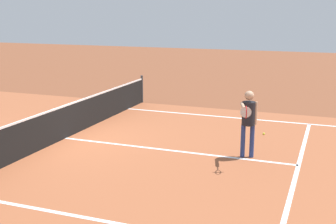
# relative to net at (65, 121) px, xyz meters

# --- Properties ---
(ground_plane) EXTENTS (60.00, 60.00, 0.00)m
(ground_plane) POSITION_rel_net_xyz_m (0.00, 0.00, -0.49)
(ground_plane) COLOR brown
(court_surface_inbounds) EXTENTS (10.62, 24.40, 0.00)m
(court_surface_inbounds) POSITION_rel_net_xyz_m (0.00, 0.00, -0.49)
(court_surface_inbounds) COLOR #9E5433
(court_surface_inbounds) RESTS_ON ground_plane
(line_sideline_right) EXTENTS (0.10, 11.89, 0.01)m
(line_sideline_right) POSITION_rel_net_xyz_m (4.11, -5.95, -0.49)
(line_sideline_right) COLOR white
(line_sideline_right) RESTS_ON ground_plane
(line_service_near) EXTENTS (8.22, 0.10, 0.01)m
(line_service_near) POSITION_rel_net_xyz_m (0.00, -6.40, -0.49)
(line_service_near) COLOR white
(line_service_near) RESTS_ON ground_plane
(line_center_service) EXTENTS (0.10, 6.40, 0.01)m
(line_center_service) POSITION_rel_net_xyz_m (0.00, -3.20, -0.49)
(line_center_service) COLOR white
(line_center_service) RESTS_ON ground_plane
(net) EXTENTS (10.81, 0.09, 1.07)m
(net) POSITION_rel_net_xyz_m (0.00, 0.00, 0.00)
(net) COLOR #33383D
(net) RESTS_ON ground_plane
(player_near) EXTENTS (1.22, 0.42, 1.67)m
(player_near) POSITION_rel_net_xyz_m (0.15, -5.15, 0.55)
(player_near) COLOR navy
(player_near) RESTS_ON ground_plane
(tennis_ball_mid_court) EXTENTS (0.07, 0.07, 0.07)m
(tennis_ball_mid_court) POSITION_rel_net_xyz_m (2.36, -5.23, -0.46)
(tennis_ball_mid_court) COLOR #CCE033
(tennis_ball_mid_court) RESTS_ON ground_plane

